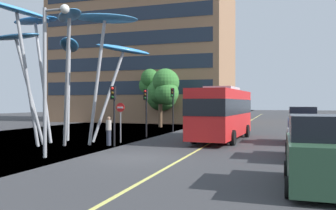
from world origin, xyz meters
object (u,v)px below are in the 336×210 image
(red_bus, at_px, (222,111))
(traffic_light_kerb_far, at_px, (146,103))
(car_parked_mid, at_px, (308,138))
(traffic_light_island_mid, at_px, (173,100))
(street_lamp, at_px, (50,61))
(car_parked_near, at_px, (320,154))
(pedestrian, at_px, (109,131))
(car_parked_far, at_px, (302,126))
(traffic_light_kerb_near, at_px, (114,103))
(leaf_sculpture, at_px, (65,38))
(no_entry_sign, at_px, (121,116))

(red_bus, relative_size, traffic_light_kerb_far, 2.72)
(car_parked_mid, bearing_deg, traffic_light_island_mid, 130.00)
(traffic_light_kerb_far, height_order, street_lamp, street_lamp)
(car_parked_near, bearing_deg, red_bus, 111.12)
(pedestrian, bearing_deg, traffic_light_kerb_far, 85.65)
(red_bus, distance_m, car_parked_far, 5.37)
(traffic_light_kerb_far, bearing_deg, traffic_light_kerb_near, -88.68)
(traffic_light_island_mid, distance_m, car_parked_mid, 16.50)
(traffic_light_kerb_near, xyz_separation_m, pedestrian, (-0.54, 0.41, -1.74))
(leaf_sculpture, xyz_separation_m, street_lamp, (2.71, -5.32, -2.18))
(traffic_light_island_mid, distance_m, car_parked_far, 12.19)
(traffic_light_island_mid, bearing_deg, car_parked_near, -60.87)
(car_parked_far, bearing_deg, street_lamp, -139.21)
(car_parked_near, relative_size, car_parked_far, 1.10)
(street_lamp, bearing_deg, car_parked_near, -13.29)
(traffic_light_island_mid, bearing_deg, pedestrian, -94.86)
(traffic_light_kerb_far, relative_size, no_entry_sign, 1.39)
(traffic_light_island_mid, relative_size, car_parked_far, 0.95)
(car_parked_far, height_order, no_entry_sign, no_entry_sign)
(red_bus, height_order, traffic_light_kerb_near, red_bus)
(car_parked_far, height_order, street_lamp, street_lamp)
(traffic_light_island_mid, xyz_separation_m, street_lamp, (-1.28, -16.00, 1.80))
(traffic_light_island_mid, distance_m, car_parked_near, 21.56)
(red_bus, relative_size, no_entry_sign, 3.77)
(traffic_light_kerb_far, xyz_separation_m, pedestrian, (-0.40, -5.32, -1.75))
(car_parked_mid, bearing_deg, car_parked_far, 89.42)
(pedestrian, bearing_deg, traffic_light_kerb_near, -37.43)
(leaf_sculpture, xyz_separation_m, traffic_light_island_mid, (3.99, 10.67, -3.99))
(pedestrian, distance_m, no_entry_sign, 1.84)
(traffic_light_island_mid, distance_m, pedestrian, 10.87)
(pedestrian, bearing_deg, car_parked_far, 23.12)
(pedestrian, bearing_deg, car_parked_near, -35.54)
(no_entry_sign, bearing_deg, pedestrian, -91.17)
(no_entry_sign, bearing_deg, red_bus, 29.71)
(street_lamp, distance_m, pedestrian, 6.55)
(traffic_light_island_mid, bearing_deg, red_bus, -45.84)
(traffic_light_kerb_near, relative_size, no_entry_sign, 1.38)
(red_bus, bearing_deg, traffic_light_kerb_far, 178.54)
(traffic_light_kerb_near, distance_m, car_parked_mid, 11.14)
(leaf_sculpture, height_order, car_parked_far, leaf_sculpture)
(leaf_sculpture, distance_m, traffic_light_kerb_near, 5.57)
(red_bus, distance_m, traffic_light_kerb_far, 5.86)
(car_parked_mid, bearing_deg, traffic_light_kerb_near, 172.19)
(traffic_light_island_mid, relative_size, street_lamp, 0.54)
(traffic_light_island_mid, bearing_deg, street_lamp, -94.58)
(street_lamp, height_order, pedestrian, street_lamp)
(traffic_light_kerb_far, xyz_separation_m, street_lamp, (-0.78, -10.66, 2.01))
(traffic_light_kerb_far, xyz_separation_m, traffic_light_island_mid, (0.50, 5.34, 0.21))
(car_parked_far, bearing_deg, traffic_light_kerb_near, -154.11)
(traffic_light_kerb_near, height_order, traffic_light_island_mid, traffic_light_island_mid)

